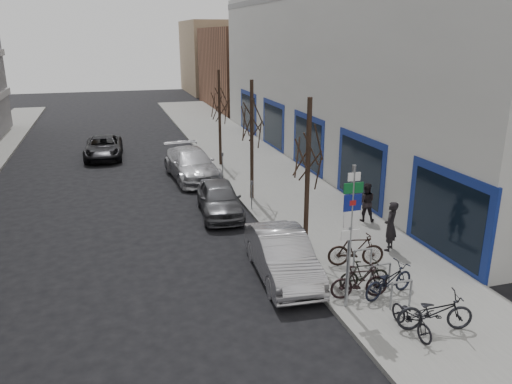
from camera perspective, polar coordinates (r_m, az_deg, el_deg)
ground at (r=13.72m, az=0.86°, el=-14.91°), size 120.00×120.00×0.00m
sidewalk_east at (r=23.65m, az=3.96°, el=-0.40°), size 5.00×70.00×0.15m
commercial_building at (r=34.01m, az=20.96°, el=12.49°), size 20.00×32.00×10.00m
brick_building_far at (r=53.73m, az=1.26°, el=14.01°), size 12.00×14.00×8.00m
tan_building_far at (r=68.24m, az=-2.34°, el=15.19°), size 13.00×12.00×9.00m
highway_sign_pole at (r=13.43m, az=10.76°, el=-4.19°), size 0.55×0.10×4.20m
bike_rack at (r=15.28m, az=14.05°, el=-9.02°), size 0.66×2.26×0.83m
tree_near at (r=16.09m, az=6.03°, el=5.79°), size 1.80×1.80×5.50m
tree_mid at (r=22.13m, az=-0.49°, el=9.12°), size 1.80×1.80×5.50m
tree_far at (r=28.38m, az=-4.23°, el=10.95°), size 1.80×1.80×5.50m
meter_front at (r=16.44m, az=4.89°, el=-5.58°), size 0.10×0.08×1.27m
meter_mid at (r=21.32m, az=-0.50°, el=-0.01°), size 0.10×0.08×1.27m
meter_back at (r=26.45m, az=-3.84°, el=3.45°), size 0.10×0.08×1.27m
bike_near_left at (r=13.47m, az=17.42°, el=-13.33°), size 0.60×1.60×0.96m
bike_near_right at (r=14.68m, az=11.74°, el=-9.96°), size 1.77×0.75×1.04m
bike_mid_curb at (r=14.97m, az=14.95°, el=-9.48°), size 1.91×1.05×1.12m
bike_mid_inner at (r=15.22m, az=12.27°, el=-9.17°), size 1.59×0.63×0.94m
bike_far_curb at (r=13.72m, az=19.82°, el=-12.43°), size 2.03×1.06×1.19m
bike_far_inner at (r=16.56m, az=11.35°, el=-6.46°), size 1.94×0.97×1.13m
parked_car_front at (r=15.82m, az=3.03°, el=-7.23°), size 1.84×4.55×1.47m
parked_car_mid at (r=21.20m, az=-4.19°, el=-0.75°), size 2.01×4.30×1.42m
parked_car_back at (r=26.66m, az=-7.37°, el=3.17°), size 2.62×5.57×1.57m
lane_car at (r=32.43m, az=-17.03°, el=4.90°), size 2.46×4.89×1.33m
pedestrian_near at (r=17.89m, az=15.12°, el=-3.79°), size 0.76×0.75×1.77m
pedestrian_far at (r=20.46m, az=12.43°, el=-1.10°), size 0.70×0.60×1.60m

